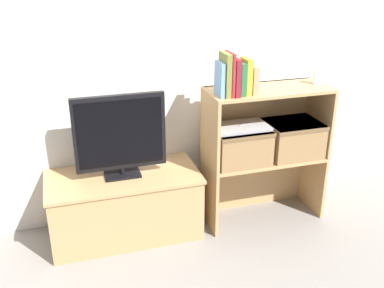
{
  "coord_description": "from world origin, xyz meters",
  "views": [
    {
      "loc": [
        -0.76,
        -2.31,
        1.71
      ],
      "look_at": [
        0.0,
        0.17,
        0.61
      ],
      "focal_mm": 42.0,
      "sensor_mm": 36.0,
      "label": 1
    }
  ],
  "objects": [
    {
      "name": "book_crimson",
      "position": [
        0.21,
        0.1,
        1.06
      ],
      "size": [
        0.02,
        0.15,
        0.26
      ],
      "color": "#B22328",
      "rests_on": "bookshelf_upper_tier"
    },
    {
      "name": "ground_plane",
      "position": [
        0.0,
        0.0,
        0.0
      ],
      "size": [
        16.0,
        16.0,
        0.0
      ],
      "primitive_type": "plane",
      "color": "gray"
    },
    {
      "name": "book_forest",
      "position": [
        0.28,
        0.1,
        1.03
      ],
      "size": [
        0.03,
        0.13,
        0.2
      ],
      "color": "#286638",
      "rests_on": "bookshelf_upper_tier"
    },
    {
      "name": "book_maroon",
      "position": [
        0.24,
        0.1,
        1.04
      ],
      "size": [
        0.03,
        0.16,
        0.22
      ],
      "color": "maroon",
      "rests_on": "bookshelf_upper_tier"
    },
    {
      "name": "bookshelf_lower_tier",
      "position": [
        0.51,
        0.23,
        0.29
      ],
      "size": [
        0.8,
        0.33,
        0.46
      ],
      "color": "tan",
      "rests_on": "ground_plane"
    },
    {
      "name": "laptop",
      "position": [
        0.32,
        0.15,
        0.7
      ],
      "size": [
        0.35,
        0.22,
        0.02
      ],
      "color": "#BCBCC1",
      "rests_on": "storage_basket_left"
    },
    {
      "name": "book_skyblue",
      "position": [
        0.15,
        0.1,
        1.03
      ],
      "size": [
        0.03,
        0.12,
        0.2
      ],
      "color": "#709ECC",
      "rests_on": "bookshelf_upper_tier"
    },
    {
      "name": "book_olive",
      "position": [
        0.18,
        0.1,
        1.06
      ],
      "size": [
        0.03,
        0.15,
        0.26
      ],
      "color": "olive",
      "rests_on": "bookshelf_upper_tier"
    },
    {
      "name": "tv_stand",
      "position": [
        -0.44,
        0.22,
        0.21
      ],
      "size": [
        0.96,
        0.47,
        0.43
      ],
      "color": "tan",
      "rests_on": "ground_plane"
    },
    {
      "name": "wall_back",
      "position": [
        0.0,
        0.48,
        1.2
      ],
      "size": [
        10.0,
        0.05,
        2.4
      ],
      "color": "silver",
      "rests_on": "ground_plane"
    },
    {
      "name": "storage_basket_right",
      "position": [
        0.7,
        0.15,
        0.58
      ],
      "size": [
        0.36,
        0.3,
        0.23
      ],
      "color": "#937047",
      "rests_on": "bookshelf_lower_tier"
    },
    {
      "name": "book_mustard",
      "position": [
        0.32,
        0.1,
        1.04
      ],
      "size": [
        0.04,
        0.12,
        0.22
      ],
      "color": "gold",
      "rests_on": "bookshelf_upper_tier"
    },
    {
      "name": "tv",
      "position": [
        -0.44,
        0.22,
        0.7
      ],
      "size": [
        0.56,
        0.14,
        0.53
      ],
      "color": "black",
      "rests_on": "tv_stand"
    },
    {
      "name": "baby_monitor",
      "position": [
        0.85,
        0.17,
        0.98
      ],
      "size": [
        0.05,
        0.04,
        0.13
      ],
      "color": "white",
      "rests_on": "bookshelf_upper_tier"
    },
    {
      "name": "storage_basket_left",
      "position": [
        0.32,
        0.15,
        0.58
      ],
      "size": [
        0.36,
        0.3,
        0.23
      ],
      "color": "#937047",
      "rests_on": "bookshelf_lower_tier"
    },
    {
      "name": "book_tan",
      "position": [
        0.36,
        0.1,
        1.01
      ],
      "size": [
        0.04,
        0.13,
        0.17
      ],
      "color": "tan",
      "rests_on": "bookshelf_upper_tier"
    },
    {
      "name": "bookshelf_upper_tier",
      "position": [
        0.51,
        0.23,
        0.75
      ],
      "size": [
        0.8,
        0.33,
        0.47
      ],
      "color": "tan",
      "rests_on": "bookshelf_lower_tier"
    }
  ]
}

